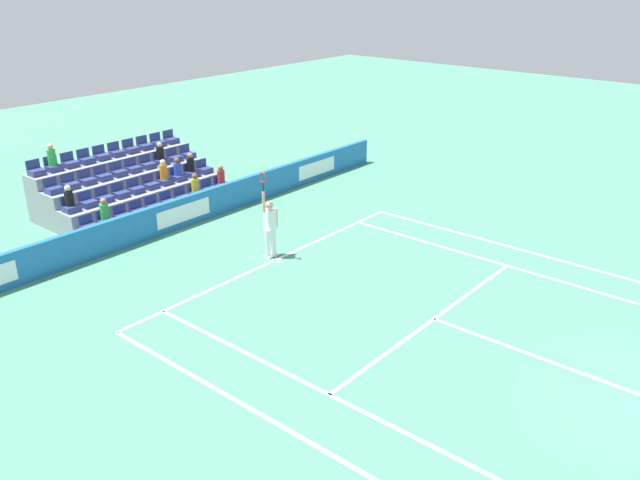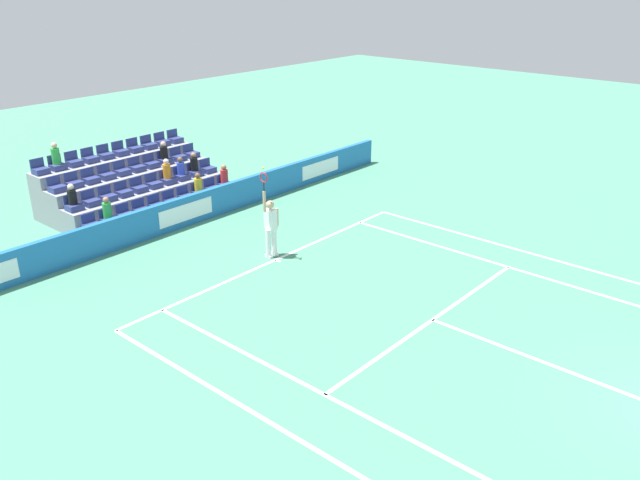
# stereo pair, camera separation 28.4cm
# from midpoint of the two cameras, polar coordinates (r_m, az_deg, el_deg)

# --- Properties ---
(line_baseline) EXTENTS (10.97, 0.10, 0.01)m
(line_baseline) POSITION_cam_midpoint_polar(r_m,az_deg,el_deg) (19.79, -4.34, -1.75)
(line_baseline) COLOR white
(line_baseline) RESTS_ON ground
(line_service) EXTENTS (8.23, 0.10, 0.01)m
(line_service) POSITION_cam_midpoint_polar(r_m,az_deg,el_deg) (16.80, 9.32, -6.73)
(line_service) COLOR white
(line_service) RESTS_ON ground
(line_centre_service) EXTENTS (0.10, 6.40, 0.01)m
(line_centre_service) POSITION_cam_midpoint_polar(r_m,az_deg,el_deg) (15.69, 19.48, -10.14)
(line_centre_service) COLOR white
(line_centre_service) RESTS_ON ground
(line_singles_sideline_left) EXTENTS (0.10, 11.89, 0.01)m
(line_singles_sideline_left) POSITION_cam_midpoint_polar(r_m,az_deg,el_deg) (13.70, 1.72, -13.92)
(line_singles_sideline_left) COLOR white
(line_singles_sideline_left) RESTS_ON ground
(line_singles_sideline_right) EXTENTS (0.10, 11.89, 0.01)m
(line_singles_sideline_right) POSITION_cam_midpoint_polar(r_m,az_deg,el_deg) (19.95, 16.63, -2.49)
(line_singles_sideline_right) COLOR white
(line_singles_sideline_right) RESTS_ON ground
(line_doubles_sideline_left) EXTENTS (0.10, 11.89, 0.01)m
(line_doubles_sideline_left) POSITION_cam_midpoint_polar(r_m,az_deg,el_deg) (12.87, -2.25, -16.70)
(line_doubles_sideline_left) COLOR white
(line_doubles_sideline_left) RESTS_ON ground
(line_doubles_sideline_right) EXTENTS (0.10, 11.89, 0.01)m
(line_doubles_sideline_right) POSITION_cam_midpoint_polar(r_m,az_deg,el_deg) (21.12, 18.17, -1.26)
(line_doubles_sideline_right) COLOR white
(line_doubles_sideline_right) RESTS_ON ground
(line_centre_mark) EXTENTS (0.10, 0.20, 0.01)m
(line_centre_mark) POSITION_cam_midpoint_polar(r_m,az_deg,el_deg) (19.73, -4.13, -1.83)
(line_centre_mark) COLOR white
(line_centre_mark) RESTS_ON ground
(sponsor_barrier) EXTENTS (20.58, 0.22, 1.02)m
(sponsor_barrier) POSITION_cam_midpoint_polar(r_m,az_deg,el_deg) (22.60, -12.19, 2.35)
(sponsor_barrier) COLOR #1E66AD
(sponsor_barrier) RESTS_ON ground
(tennis_player) EXTENTS (0.53, 0.37, 2.85)m
(tennis_player) POSITION_cam_midpoint_polar(r_m,az_deg,el_deg) (19.67, -4.77, 1.20)
(tennis_player) COLOR white
(tennis_player) RESTS_ON ground
(stadium_stand) EXTENTS (6.20, 3.80, 2.63)m
(stadium_stand) POSITION_cam_midpoint_polar(r_m,az_deg,el_deg) (24.83, -16.43, 4.19)
(stadium_stand) COLOR gray
(stadium_stand) RESTS_ON ground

